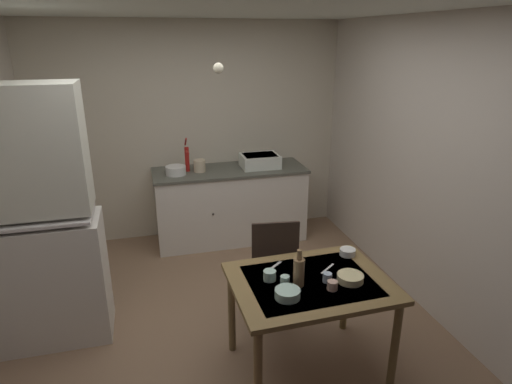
{
  "coord_description": "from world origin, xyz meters",
  "views": [
    {
      "loc": [
        -0.55,
        -2.97,
        2.34
      ],
      "look_at": [
        0.27,
        0.14,
        1.18
      ],
      "focal_mm": 30.45,
      "sensor_mm": 36.0,
      "label": 1
    }
  ],
  "objects": [
    {
      "name": "glass_bottle",
      "position": [
        0.38,
        -0.58,
        0.86
      ],
      "size": [
        0.08,
        0.08,
        0.27
      ],
      "color": "olive",
      "rests_on": "dining_table"
    },
    {
      "name": "mixing_bowl_counter",
      "position": [
        -0.24,
        1.73,
        0.93
      ],
      "size": [
        0.23,
        0.23,
        0.1
      ],
      "primitive_type": "cylinder",
      "color": "white",
      "rests_on": "counter_cabinet"
    },
    {
      "name": "sink_basin",
      "position": [
        0.75,
        1.78,
        0.96
      ],
      "size": [
        0.44,
        0.34,
        0.15
      ],
      "color": "white",
      "rests_on": "counter_cabinet"
    },
    {
      "name": "dining_table",
      "position": [
        0.48,
        -0.54,
        0.65
      ],
      "size": [
        1.11,
        0.86,
        0.75
      ],
      "color": "olive",
      "rests_on": "ground"
    },
    {
      "name": "soup_bowl_small",
      "position": [
        0.89,
        -0.27,
        0.78
      ],
      "size": [
        0.12,
        0.12,
        0.05
      ],
      "primitive_type": "cylinder",
      "color": "white",
      "rests_on": "dining_table"
    },
    {
      "name": "mug_dark",
      "position": [
        0.58,
        -0.59,
        0.78
      ],
      "size": [
        0.06,
        0.06,
        0.07
      ],
      "primitive_type": "cylinder",
      "color": "#9EB2C6",
      "rests_on": "dining_table"
    },
    {
      "name": "stoneware_crock",
      "position": [
        0.03,
        1.78,
        0.95
      ],
      "size": [
        0.13,
        0.13,
        0.14
      ],
      "primitive_type": "cylinder",
      "color": "beige",
      "rests_on": "counter_cabinet"
    },
    {
      "name": "sauce_dish",
      "position": [
        0.26,
        -0.7,
        0.78
      ],
      "size": [
        0.17,
        0.17,
        0.06
      ],
      "primitive_type": "cylinder",
      "color": "#ADD1C1",
      "rests_on": "dining_table"
    },
    {
      "name": "wall_right",
      "position": [
        1.84,
        0.0,
        1.26
      ],
      "size": [
        0.1,
        4.31,
        2.53
      ],
      "primitive_type": "cube",
      "color": "beige",
      "rests_on": "ground"
    },
    {
      "name": "teacup_mint",
      "position": [
        0.58,
        -0.68,
        0.78
      ],
      "size": [
        0.07,
        0.07,
        0.06
      ],
      "primitive_type": "cylinder",
      "color": "tan",
      "rests_on": "dining_table"
    },
    {
      "name": "hutch_cabinet",
      "position": [
        -1.35,
        0.34,
        0.96
      ],
      "size": [
        0.83,
        0.47,
        2.04
      ],
      "color": "silver",
      "rests_on": "ground"
    },
    {
      "name": "ground_plane",
      "position": [
        0.0,
        0.0,
        0.0
      ],
      "size": [
        5.21,
        5.21,
        0.0
      ],
      "primitive_type": "plane",
      "color": "#85664D"
    },
    {
      "name": "serving_bowl_wide",
      "position": [
        0.74,
        -0.62,
        0.77
      ],
      "size": [
        0.18,
        0.18,
        0.05
      ],
      "primitive_type": "cylinder",
      "color": "beige",
      "rests_on": "dining_table"
    },
    {
      "name": "teaspoon_near_bowl",
      "position": [
        0.31,
        -0.29,
        0.75
      ],
      "size": [
        0.12,
        0.11,
        0.0
      ],
      "primitive_type": "cube",
      "rotation": [
        0.0,
        0.0,
        0.69
      ],
      "color": "beige",
      "rests_on": "dining_table"
    },
    {
      "name": "table_knife",
      "position": [
        0.66,
        -0.43,
        0.75
      ],
      "size": [
        0.15,
        0.12,
        0.0
      ],
      "primitive_type": "cube",
      "rotation": [
        0.0,
        0.0,
        0.67
      ],
      "color": "silver",
      "rests_on": "dining_table"
    },
    {
      "name": "hand_pump",
      "position": [
        -0.1,
        1.83,
        1.05
      ],
      "size": [
        0.05,
        0.27,
        0.39
      ],
      "color": "#B21E19",
      "rests_on": "counter_cabinet"
    },
    {
      "name": "chair_far_side",
      "position": [
        0.4,
        0.1,
        0.5
      ],
      "size": [
        0.45,
        0.45,
        0.97
      ],
      "color": "#2E1F21",
      "rests_on": "ground"
    },
    {
      "name": "counter_cabinet",
      "position": [
        0.38,
        1.78,
        0.44
      ],
      "size": [
        1.77,
        0.64,
        0.88
      ],
      "color": "silver",
      "rests_on": "ground"
    },
    {
      "name": "mug_tall",
      "position": [
        0.21,
        -0.46,
        0.78
      ],
      "size": [
        0.09,
        0.09,
        0.07
      ],
      "primitive_type": "cylinder",
      "color": "#ADD1C1",
      "rests_on": "dining_table"
    },
    {
      "name": "pendant_bulb",
      "position": [
        0.03,
        0.32,
        2.12
      ],
      "size": [
        0.08,
        0.08,
        0.08
      ],
      "primitive_type": "sphere",
      "color": "#F9EFCC"
    },
    {
      "name": "teacup_cream",
      "position": [
        0.28,
        -0.57,
        0.79
      ],
      "size": [
        0.06,
        0.06,
        0.08
      ],
      "primitive_type": "cylinder",
      "color": "#ADD1C1",
      "rests_on": "dining_table"
    },
    {
      "name": "wall_back",
      "position": [
        0.0,
        2.15,
        1.26
      ],
      "size": [
        3.67,
        0.1,
        2.53
      ],
      "primitive_type": "cube",
      "color": "beige",
      "rests_on": "ground"
    }
  ]
}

